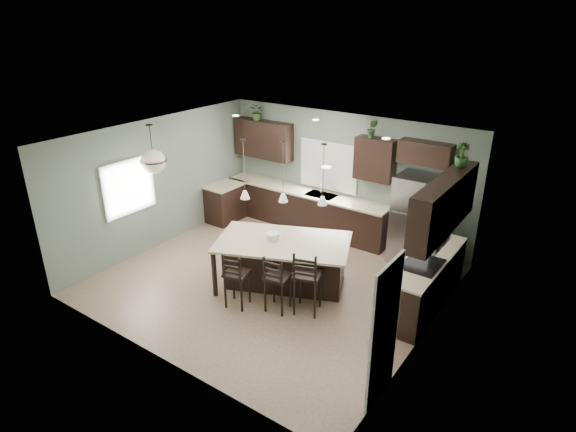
# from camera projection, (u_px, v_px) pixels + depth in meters

# --- Properties ---
(ground) EXTENTS (6.00, 6.00, 0.00)m
(ground) POSITION_uv_depth(u_px,v_px,m) (272.00, 281.00, 9.30)
(ground) COLOR #9E8466
(ground) RESTS_ON ground
(pantry_door) EXTENTS (0.04, 0.82, 2.04)m
(pantry_door) POSITION_uv_depth(u_px,v_px,m) (384.00, 332.00, 6.16)
(pantry_door) COLOR white
(pantry_door) RESTS_ON ground
(window_back) EXTENTS (1.35, 0.02, 1.00)m
(window_back) POSITION_uv_depth(u_px,v_px,m) (329.00, 166.00, 10.96)
(window_back) COLOR white
(window_back) RESTS_ON room_shell
(window_left) EXTENTS (0.02, 1.10, 1.00)m
(window_left) POSITION_uv_depth(u_px,v_px,m) (128.00, 187.00, 9.66)
(window_left) COLOR white
(window_left) RESTS_ON room_shell
(left_return_cabs) EXTENTS (0.60, 0.90, 0.90)m
(left_return_cabs) POSITION_uv_depth(u_px,v_px,m) (225.00, 203.00, 11.82)
(left_return_cabs) COLOR black
(left_return_cabs) RESTS_ON ground
(left_return_countertop) EXTENTS (0.66, 0.96, 0.04)m
(left_return_countertop) POSITION_uv_depth(u_px,v_px,m) (225.00, 185.00, 11.63)
(left_return_countertop) COLOR beige
(left_return_countertop) RESTS_ON left_return_cabs
(back_lower_cabs) EXTENTS (4.20, 0.60, 0.90)m
(back_lower_cabs) POSITION_uv_depth(u_px,v_px,m) (305.00, 210.00, 11.41)
(back_lower_cabs) COLOR black
(back_lower_cabs) RESTS_ON ground
(back_countertop) EXTENTS (4.20, 0.66, 0.04)m
(back_countertop) POSITION_uv_depth(u_px,v_px,m) (305.00, 192.00, 11.21)
(back_countertop) COLOR beige
(back_countertop) RESTS_ON back_lower_cabs
(sink_inset) EXTENTS (0.70, 0.45, 0.01)m
(sink_inset) POSITION_uv_depth(u_px,v_px,m) (321.00, 195.00, 10.97)
(sink_inset) COLOR gray
(sink_inset) RESTS_ON back_countertop
(faucet) EXTENTS (0.02, 0.02, 0.28)m
(faucet) POSITION_uv_depth(u_px,v_px,m) (321.00, 189.00, 10.89)
(faucet) COLOR silver
(faucet) RESTS_ON back_countertop
(back_upper_left) EXTENTS (1.55, 0.34, 0.90)m
(back_upper_left) POSITION_uv_depth(u_px,v_px,m) (264.00, 139.00, 11.61)
(back_upper_left) COLOR black
(back_upper_left) RESTS_ON room_shell
(back_upper_right) EXTENTS (0.85, 0.34, 0.90)m
(back_upper_right) POSITION_uv_depth(u_px,v_px,m) (375.00, 159.00, 10.05)
(back_upper_right) COLOR black
(back_upper_right) RESTS_ON room_shell
(fridge_header) EXTENTS (1.05, 0.34, 0.45)m
(fridge_header) POSITION_uv_depth(u_px,v_px,m) (425.00, 153.00, 9.38)
(fridge_header) COLOR black
(fridge_header) RESTS_ON room_shell
(right_lower_cabs) EXTENTS (0.60, 2.35, 0.90)m
(right_lower_cabs) POSITION_uv_depth(u_px,v_px,m) (426.00, 283.00, 8.35)
(right_lower_cabs) COLOR black
(right_lower_cabs) RESTS_ON ground
(right_countertop) EXTENTS (0.66, 2.35, 0.04)m
(right_countertop) POSITION_uv_depth(u_px,v_px,m) (428.00, 259.00, 8.18)
(right_countertop) COLOR beige
(right_countertop) RESTS_ON right_lower_cabs
(cooktop) EXTENTS (0.58, 0.75, 0.02)m
(cooktop) POSITION_uv_depth(u_px,v_px,m) (422.00, 264.00, 7.96)
(cooktop) COLOR black
(cooktop) RESTS_ON right_countertop
(wall_oven_front) EXTENTS (0.01, 0.72, 0.60)m
(wall_oven_front) POSITION_uv_depth(u_px,v_px,m) (403.00, 285.00, 8.31)
(wall_oven_front) COLOR gray
(wall_oven_front) RESTS_ON right_lower_cabs
(right_upper_cabs) EXTENTS (0.34, 2.35, 0.90)m
(right_upper_cabs) POSITION_uv_depth(u_px,v_px,m) (444.00, 205.00, 7.70)
(right_upper_cabs) COLOR black
(right_upper_cabs) RESTS_ON room_shell
(microwave) EXTENTS (0.40, 0.75, 0.40)m
(microwave) POSITION_uv_depth(u_px,v_px,m) (432.00, 233.00, 7.67)
(microwave) COLOR gray
(microwave) RESTS_ON right_upper_cabs
(refrigerator) EXTENTS (0.90, 0.74, 1.85)m
(refrigerator) POSITION_uv_depth(u_px,v_px,m) (417.00, 220.00, 9.69)
(refrigerator) COLOR #94959C
(refrigerator) RESTS_ON ground
(kitchen_island) EXTENTS (2.76, 2.21, 0.92)m
(kitchen_island) POSITION_uv_depth(u_px,v_px,m) (283.00, 263.00, 8.99)
(kitchen_island) COLOR black
(kitchen_island) RESTS_ON ground
(serving_dish) EXTENTS (0.24, 0.24, 0.14)m
(serving_dish) POSITION_uv_depth(u_px,v_px,m) (273.00, 237.00, 8.82)
(serving_dish) COLOR silver
(serving_dish) RESTS_ON kitchen_island
(bar_stool_left) EXTENTS (0.48, 0.48, 1.06)m
(bar_stool_left) POSITION_uv_depth(u_px,v_px,m) (237.00, 279.00, 8.33)
(bar_stool_left) COLOR black
(bar_stool_left) RESTS_ON ground
(bar_stool_center) EXTENTS (0.46, 0.46, 1.08)m
(bar_stool_center) POSITION_uv_depth(u_px,v_px,m) (278.00, 282.00, 8.21)
(bar_stool_center) COLOR black
(bar_stool_center) RESTS_ON ground
(bar_stool_right) EXTENTS (0.56, 0.56, 1.20)m
(bar_stool_right) POSITION_uv_depth(u_px,v_px,m) (308.00, 281.00, 8.14)
(bar_stool_right) COLOR black
(bar_stool_right) RESTS_ON ground
(pendant_left) EXTENTS (0.17, 0.17, 1.10)m
(pendant_left) POSITION_uv_depth(u_px,v_px,m) (244.00, 170.00, 8.42)
(pendant_left) COLOR white
(pendant_left) RESTS_ON room_shell
(pendant_center) EXTENTS (0.17, 0.17, 1.10)m
(pendant_center) POSITION_uv_depth(u_px,v_px,m) (283.00, 172.00, 8.28)
(pendant_center) COLOR white
(pendant_center) RESTS_ON room_shell
(pendant_right) EXTENTS (0.17, 0.17, 1.10)m
(pendant_right) POSITION_uv_depth(u_px,v_px,m) (323.00, 175.00, 8.15)
(pendant_right) COLOR white
(pendant_right) RESTS_ON room_shell
(chandelier) EXTENTS (0.53, 0.53, 0.99)m
(chandelier) POSITION_uv_depth(u_px,v_px,m) (152.00, 149.00, 9.45)
(chandelier) COLOR beige
(chandelier) RESTS_ON room_shell
(plant_back_left) EXTENTS (0.42, 0.38, 0.40)m
(plant_back_left) POSITION_uv_depth(u_px,v_px,m) (257.00, 112.00, 11.40)
(plant_back_left) COLOR #314B21
(plant_back_left) RESTS_ON back_upper_left
(plant_back_right) EXTENTS (0.25, 0.22, 0.38)m
(plant_back_right) POSITION_uv_depth(u_px,v_px,m) (372.00, 129.00, 9.83)
(plant_back_right) COLOR #24481F
(plant_back_right) RESTS_ON back_upper_right
(plant_right_wall) EXTENTS (0.28, 0.28, 0.40)m
(plant_right_wall) POSITION_uv_depth(u_px,v_px,m) (462.00, 155.00, 8.00)
(plant_right_wall) COLOR #2B5826
(plant_right_wall) RESTS_ON right_upper_cabs
(room_shell) EXTENTS (6.00, 6.00, 6.00)m
(room_shell) POSITION_uv_depth(u_px,v_px,m) (271.00, 199.00, 8.63)
(room_shell) COLOR slate
(room_shell) RESTS_ON ground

